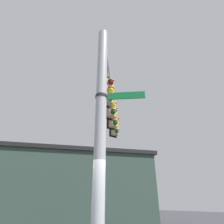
{
  "coord_description": "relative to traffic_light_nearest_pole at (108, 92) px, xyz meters",
  "views": [
    {
      "loc": [
        2.54,
        3.99,
        1.54
      ],
      "look_at": [
        -2.37,
        -2.71,
        5.57
      ],
      "focal_mm": 30.27,
      "sensor_mm": 36.0,
      "label": 1
    }
  ],
  "objects": [
    {
      "name": "signal_pole",
      "position": [
        1.14,
        1.29,
        -2.12
      ],
      "size": [
        0.31,
        0.31,
        6.9
      ],
      "primitive_type": "cylinder",
      "color": "#ADB2B7",
      "rests_on": "ground"
    },
    {
      "name": "street_name_sign",
      "position": [
        0.91,
        1.49,
        -1.24
      ],
      "size": [
        1.13,
        1.01,
        0.22
      ],
      "color": "#147238"
    },
    {
      "name": "bird_flying",
      "position": [
        -1.33,
        -2.94,
        3.63
      ],
      "size": [
        0.28,
        0.21,
        0.08
      ],
      "color": "black"
    },
    {
      "name": "traffic_light_arm_end",
      "position": [
        -2.48,
        -2.83,
        0.0
      ],
      "size": [
        0.54,
        0.49,
        1.31
      ],
      "color": "black"
    },
    {
      "name": "traffic_light_nearest_pole",
      "position": [
        0.0,
        0.0,
        0.0
      ],
      "size": [
        0.54,
        0.49,
        1.31
      ],
      "color": "black"
    },
    {
      "name": "storefront_building",
      "position": [
        -3.96,
        -10.75,
        -2.86
      ],
      "size": [
        14.49,
        12.22,
        5.39
      ],
      "color": "#33473D",
      "rests_on": "ground"
    },
    {
      "name": "traffic_light_mid_outer",
      "position": [
        -1.65,
        -1.89,
        0.0
      ],
      "size": [
        0.54,
        0.49,
        1.31
      ],
      "color": "black"
    },
    {
      "name": "traffic_light_mid_inner",
      "position": [
        -0.83,
        -0.94,
        0.0
      ],
      "size": [
        0.54,
        0.49,
        1.31
      ],
      "color": "black"
    },
    {
      "name": "mast_arm",
      "position": [
        -0.89,
        -1.03,
        0.8
      ],
      "size": [
        4.22,
        4.78,
        0.21
      ],
      "primitive_type": "cylinder",
      "rotation": [
        0.0,
        1.57,
        3.99
      ],
      "color": "#ADB2B7"
    }
  ]
}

